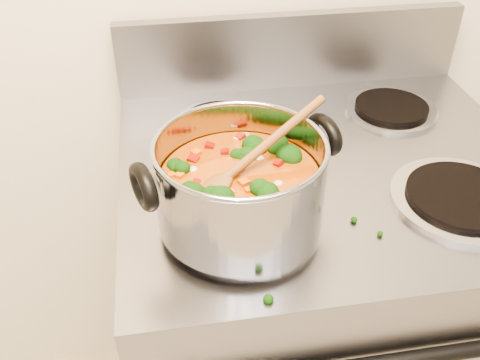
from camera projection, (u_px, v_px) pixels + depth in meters
name	position (u px, v px, depth m)	size (l,w,h in m)	color
electric_range	(309.00, 321.00, 1.23)	(0.74, 0.67, 1.08)	gray
stockpot	(240.00, 186.00, 0.77)	(0.31, 0.25, 0.15)	#96969D
wooden_spoon	(244.00, 163.00, 0.75)	(0.22, 0.14, 0.09)	brown
cooktop_crumbs	(242.00, 265.00, 0.75)	(0.26, 0.34, 0.01)	black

